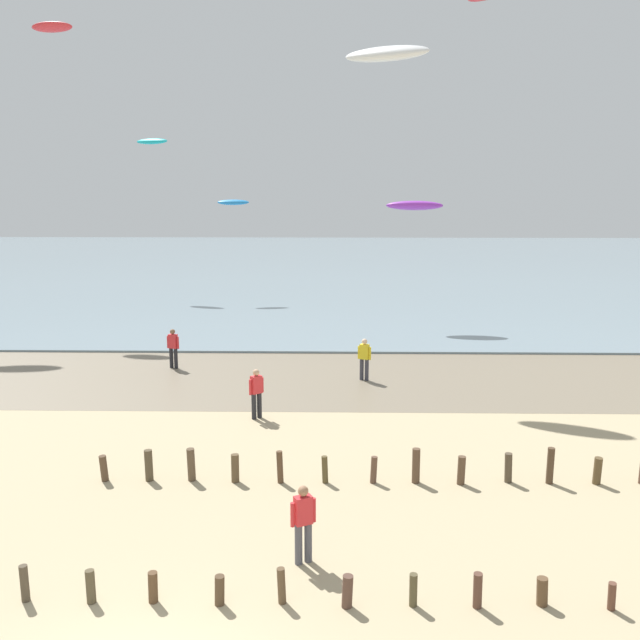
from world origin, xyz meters
name	(u,v)px	position (x,y,z in m)	size (l,w,h in m)	color
wet_sand_strip	(254,378)	(0.00, 18.07, 0.00)	(120.00, 8.46, 0.01)	#7A6D59
sea	(300,266)	(0.00, 57.30, 0.05)	(160.00, 70.00, 0.10)	gray
groyne_near	(327,589)	(3.11, 2.69, 0.32)	(13.77, 0.35, 0.74)	brown
groyne_mid	(451,468)	(6.33, 8.14, 0.42)	(19.22, 0.35, 1.00)	brown
person_nearest_camera	(303,522)	(2.61, 4.15, 0.92)	(0.52, 0.36, 1.71)	#4C4C56
person_mid_beach	(256,392)	(0.65, 13.18, 0.92)	(0.46, 0.40, 1.71)	#232328
person_by_waterline	(173,347)	(-3.62, 19.59, 0.92)	(0.55, 0.32, 1.71)	#232328
person_left_flank	(364,358)	(4.46, 17.88, 0.92)	(0.53, 0.35, 1.71)	#383842
kite_aloft_0	(152,141)	(-9.45, 40.33, 10.68)	(2.41, 0.77, 0.39)	#19B2B7
kite_aloft_4	(233,202)	(-3.50, 37.66, 6.57)	(2.10, 0.67, 0.34)	#2384D1
kite_aloft_5	(415,205)	(7.63, 29.36, 6.61)	(3.10, 0.99, 0.50)	purple
kite_aloft_6	(52,27)	(-12.46, 31.43, 16.32)	(2.42, 0.77, 0.39)	red
kite_aloft_8	(387,54)	(5.30, 20.09, 12.86)	(3.54, 1.13, 0.57)	white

